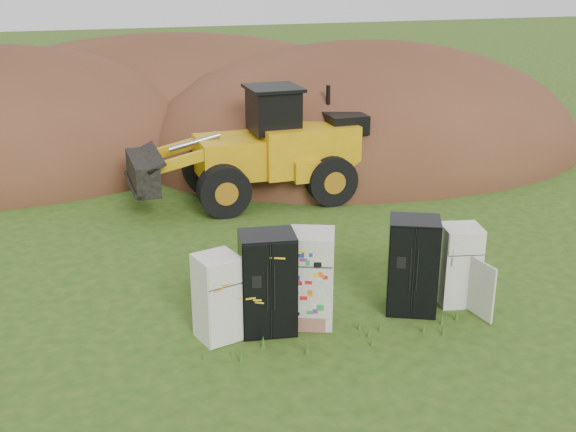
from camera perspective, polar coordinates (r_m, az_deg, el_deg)
The scene contains 10 objects.
ground at distance 13.90m, azimuth 4.44°, elevation -8.07°, with size 120.00×120.00×0.00m, color #264512.
fridge_leftmost at distance 12.92m, azimuth -5.59°, elevation -6.41°, with size 0.70×0.68×1.60m, color white, non-canonical shape.
fridge_black_side at distance 13.06m, azimuth -1.62°, elevation -5.29°, with size 0.99×0.78×1.89m, color black, non-canonical shape.
fridge_sticker at distance 13.32m, azimuth 1.86°, elevation -4.93°, with size 0.81×0.75×1.82m, color silver, non-canonical shape.
fridge_black_right at distance 13.98m, azimuth 9.83°, elevation -3.86°, with size 0.94×0.78×1.88m, color black, non-canonical shape.
fridge_open_door at distance 14.51m, azimuth 13.37°, elevation -3.79°, with size 0.73×0.67×1.61m, color white, non-canonical shape.
wheel_loader at distance 19.89m, azimuth -3.35°, elevation 5.56°, with size 6.56×2.66×3.17m, color gold, non-canonical shape.
dirt_mound_right at distance 25.90m, azimuth 5.89°, elevation 5.27°, with size 16.06×11.77×7.56m, color #4B2A18.
dirt_mound_left at distance 26.21m, azimuth -21.77°, elevation 4.11°, with size 14.60×10.95×7.57m, color #4B2A18.
dirt_mound_back at distance 29.76m, azimuth -9.35°, elevation 7.02°, with size 20.22×13.48×7.29m, color #4B2A18.
Camera 1 is at (-4.54, -11.41, 6.51)m, focal length 45.00 mm.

